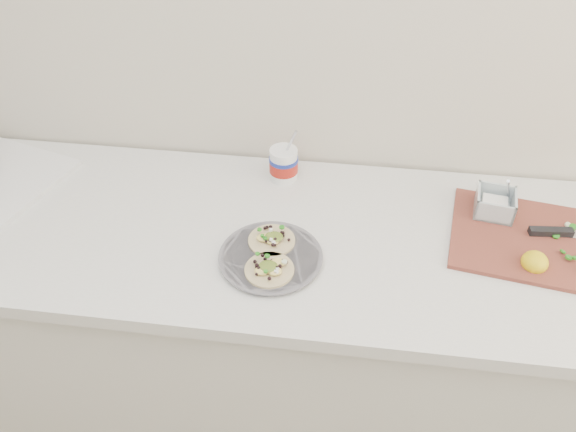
# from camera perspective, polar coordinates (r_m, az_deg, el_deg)

# --- Properties ---
(counter) EXTENTS (2.44, 0.66, 0.90)m
(counter) POSITION_cam_1_polar(r_m,az_deg,el_deg) (1.83, -6.38, -11.22)
(counter) COLOR silver
(counter) RESTS_ON ground
(taco_plate) EXTENTS (0.26, 0.26, 0.04)m
(taco_plate) POSITION_cam_1_polar(r_m,az_deg,el_deg) (1.38, -1.79, -3.94)
(taco_plate) COLOR slate
(taco_plate) RESTS_ON counter
(tub) EXTENTS (0.08, 0.08, 0.19)m
(tub) POSITION_cam_1_polar(r_m,az_deg,el_deg) (1.60, -0.34, 5.65)
(tub) COLOR white
(tub) RESTS_ON counter
(cutboard) EXTENTS (0.50, 0.39, 0.07)m
(cutboard) POSITION_cam_1_polar(r_m,az_deg,el_deg) (1.56, 24.39, -1.81)
(cutboard) COLOR brown
(cutboard) RESTS_ON counter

